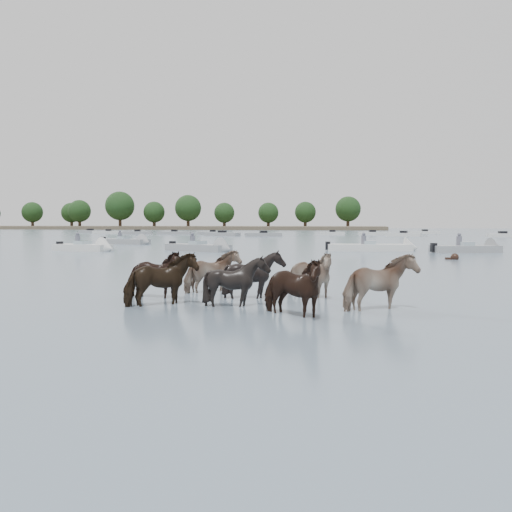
# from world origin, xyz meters

# --- Properties ---
(ground) EXTENTS (400.00, 400.00, 0.00)m
(ground) POSITION_xyz_m (0.00, 0.00, 0.00)
(ground) COLOR slate
(ground) RESTS_ON ground
(shoreline) EXTENTS (160.00, 30.00, 1.00)m
(shoreline) POSITION_xyz_m (-70.00, 150.00, 0.50)
(shoreline) COLOR #4C4233
(shoreline) RESTS_ON ground
(pony_herd) EXTENTS (7.62, 4.89, 1.47)m
(pony_herd) POSITION_xyz_m (1.99, 2.20, 0.54)
(pony_herd) COLOR black
(pony_herd) RESTS_ON ground
(swimming_pony) EXTENTS (0.72, 0.44, 0.44)m
(swimming_pony) POSITION_xyz_m (9.43, 19.59, 0.10)
(swimming_pony) COLOR black
(swimming_pony) RESTS_ON ground
(motorboat_a) EXTENTS (4.78, 2.17, 1.92)m
(motorboat_a) POSITION_xyz_m (-14.39, 23.24, 0.23)
(motorboat_a) COLOR silver
(motorboat_a) RESTS_ON ground
(motorboat_b) EXTENTS (5.69, 3.68, 1.92)m
(motorboat_b) POSITION_xyz_m (-6.32, 24.68, 0.23)
(motorboat_b) COLOR gray
(motorboat_b) RESTS_ON ground
(motorboat_c) EXTENTS (6.59, 2.32, 1.92)m
(motorboat_c) POSITION_xyz_m (5.74, 27.89, 0.22)
(motorboat_c) COLOR silver
(motorboat_c) RESTS_ON ground
(motorboat_d) EXTENTS (5.17, 3.10, 1.92)m
(motorboat_d) POSITION_xyz_m (11.96, 27.22, 0.23)
(motorboat_d) COLOR gray
(motorboat_d) RESTS_ON ground
(motorboat_f) EXTENTS (5.89, 3.00, 1.92)m
(motorboat_f) POSITION_xyz_m (-17.22, 35.28, 0.23)
(motorboat_f) COLOR gray
(motorboat_f) RESTS_ON ground
(distant_flotilla) EXTENTS (107.56, 25.67, 0.93)m
(distant_flotilla) POSITION_xyz_m (-0.68, 77.37, 0.26)
(distant_flotilla) COLOR gray
(distant_flotilla) RESTS_ON ground
(treeline) EXTENTS (144.95, 20.01, 12.23)m
(treeline) POSITION_xyz_m (-69.73, 151.02, 6.17)
(treeline) COLOR #382619
(treeline) RESTS_ON ground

